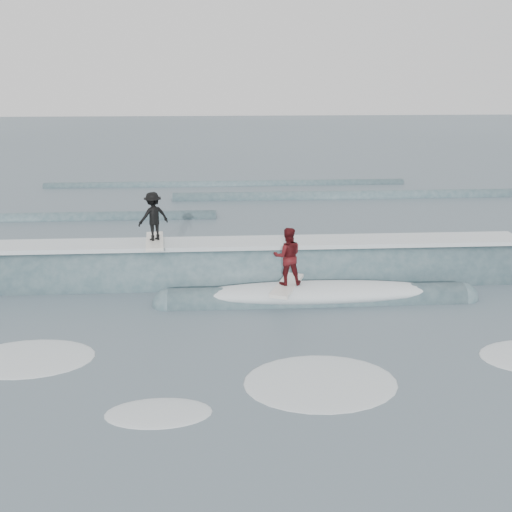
{
  "coord_description": "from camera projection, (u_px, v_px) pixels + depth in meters",
  "views": [
    {
      "loc": [
        -1.05,
        -12.65,
        6.67
      ],
      "look_at": [
        0.0,
        4.47,
        1.1
      ],
      "focal_mm": 40.0,
      "sensor_mm": 36.0,
      "label": 1
    }
  ],
  "objects": [
    {
      "name": "surfer_black",
      "position": [
        153.0,
        219.0,
        18.49
      ],
      "size": [
        1.18,
        2.05,
        1.68
      ],
      "color": "white",
      "rests_on": "ground"
    },
    {
      "name": "surfer_red",
      "position": [
        287.0,
        259.0,
        16.87
      ],
      "size": [
        1.24,
        2.06,
        1.84
      ],
      "color": "white",
      "rests_on": "ground"
    },
    {
      "name": "far_swells",
      "position": [
        221.0,
        201.0,
        30.83
      ],
      "size": [
        41.62,
        8.65,
        0.8
      ],
      "color": "#36515B",
      "rests_on": "ground"
    },
    {
      "name": "ground",
      "position": [
        267.0,
        354.0,
        14.13
      ],
      "size": [
        160.0,
        160.0,
        0.0
      ],
      "primitive_type": "plane",
      "color": "#41535F",
      "rests_on": "ground"
    },
    {
      "name": "whitewater",
      "position": [
        251.0,
        379.0,
        12.95
      ],
      "size": [
        17.58,
        5.7,
        0.1
      ],
      "color": "silver",
      "rests_on": "ground"
    },
    {
      "name": "breaking_wave",
      "position": [
        261.0,
        279.0,
        19.1
      ],
      "size": [
        21.36,
        4.02,
        2.48
      ],
      "color": "#36515B",
      "rests_on": "ground"
    }
  ]
}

